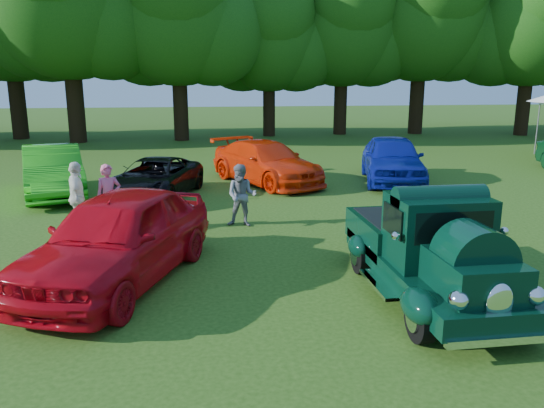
{
  "coord_description": "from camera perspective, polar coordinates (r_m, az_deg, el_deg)",
  "views": [
    {
      "loc": [
        -2.11,
        -8.23,
        3.51
      ],
      "look_at": [
        -0.67,
        1.79,
        1.1
      ],
      "focal_mm": 35.0,
      "sensor_mm": 36.0,
      "label": 1
    }
  ],
  "objects": [
    {
      "name": "ground",
      "position": [
        9.19,
        5.81,
        -9.14
      ],
      "size": [
        120.0,
        120.0,
        0.0
      ],
      "primitive_type": "plane",
      "color": "#274D11",
      "rests_on": "ground"
    },
    {
      "name": "hero_pickup",
      "position": [
        9.03,
        16.61,
        -4.98
      ],
      "size": [
        2.07,
        4.44,
        1.73
      ],
      "color": "black",
      "rests_on": "ground"
    },
    {
      "name": "red_convertible",
      "position": [
        9.61,
        -16.19,
        -3.47
      ],
      "size": [
        3.53,
        5.12,
        1.62
      ],
      "primitive_type": "imported",
      "rotation": [
        0.0,
        0.0,
        -0.38
      ],
      "color": "red",
      "rests_on": "ground"
    },
    {
      "name": "back_car_lime",
      "position": [
        17.45,
        -22.49,
        3.29
      ],
      "size": [
        2.79,
        4.86,
        1.51
      ],
      "primitive_type": "imported",
      "rotation": [
        0.0,
        0.0,
        0.28
      ],
      "color": "green",
      "rests_on": "ground"
    },
    {
      "name": "back_car_black",
      "position": [
        16.22,
        -12.57,
        2.69
      ],
      "size": [
        3.17,
        4.64,
        1.18
      ],
      "primitive_type": "imported",
      "rotation": [
        0.0,
        0.0,
        -0.31
      ],
      "color": "black",
      "rests_on": "ground"
    },
    {
      "name": "back_car_orange",
      "position": [
        18.11,
        -0.62,
        4.49
      ],
      "size": [
        3.97,
        5.26,
        1.42
      ],
      "primitive_type": "imported",
      "rotation": [
        0.0,
        0.0,
        0.47
      ],
      "color": "red",
      "rests_on": "ground"
    },
    {
      "name": "back_car_blue",
      "position": [
        18.75,
        12.81,
        4.76
      ],
      "size": [
        2.98,
        5.03,
        1.61
      ],
      "primitive_type": "imported",
      "rotation": [
        0.0,
        0.0,
        -0.24
      ],
      "color": "#0D198F",
      "rests_on": "ground"
    },
    {
      "name": "spectator_pink",
      "position": [
        13.03,
        -17.13,
        0.7
      ],
      "size": [
        0.64,
        0.49,
        1.56
      ],
      "primitive_type": "imported",
      "rotation": [
        0.0,
        0.0,
        0.21
      ],
      "color": "#EB618C",
      "rests_on": "ground"
    },
    {
      "name": "spectator_grey",
      "position": [
        12.76,
        -3.28,
        0.91
      ],
      "size": [
        0.86,
        0.74,
        1.52
      ],
      "primitive_type": "imported",
      "rotation": [
        0.0,
        0.0,
        -0.25
      ],
      "color": "gray",
      "rests_on": "ground"
    },
    {
      "name": "spectator_white",
      "position": [
        13.04,
        -20.23,
        0.68
      ],
      "size": [
        0.6,
        1.03,
        1.66
      ],
      "primitive_type": "imported",
      "rotation": [
        0.0,
        0.0,
        1.79
      ],
      "color": "white",
      "rests_on": "ground"
    },
    {
      "name": "tree_line",
      "position": [
        32.53,
        -7.72,
        19.47
      ],
      "size": [
        62.32,
        10.75,
        12.35
      ],
      "color": "#301E10",
      "rests_on": "ground"
    }
  ]
}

